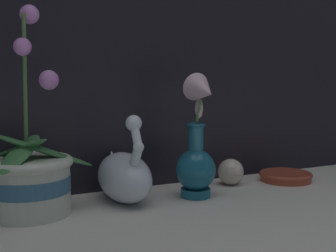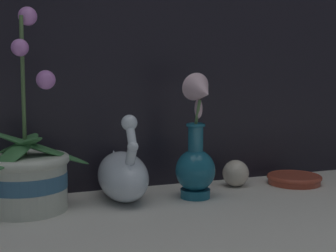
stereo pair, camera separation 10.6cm
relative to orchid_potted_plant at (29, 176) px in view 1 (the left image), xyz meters
name	(u,v)px [view 1 (the left image)]	position (x,y,z in m)	size (l,w,h in m)	color
ground_plane	(195,207)	(0.32, -0.10, -0.08)	(2.80, 2.80, 0.00)	beige
orchid_potted_plant	(29,176)	(0.00, 0.00, 0.00)	(0.22, 0.21, 0.41)	beige
swan_figurine	(124,175)	(0.20, 0.01, -0.02)	(0.11, 0.20, 0.20)	silver
blue_vase	(197,151)	(0.36, -0.04, 0.03)	(0.09, 0.12, 0.28)	#195B75
glass_sphere	(231,172)	(0.50, 0.03, -0.04)	(0.07, 0.07, 0.07)	beige
amber_dish	(286,176)	(0.66, 0.01, -0.06)	(0.14, 0.14, 0.02)	#A8422D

